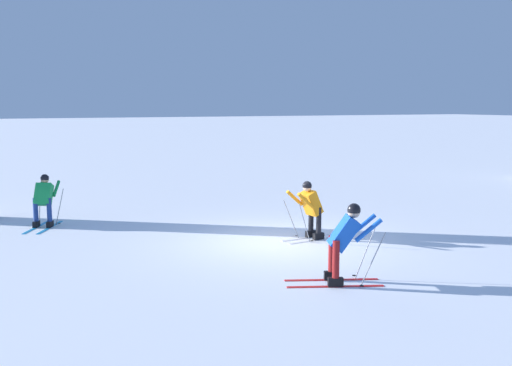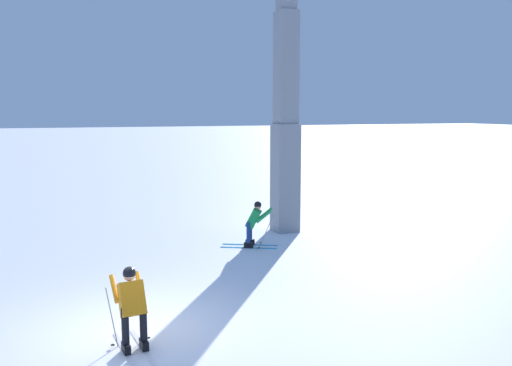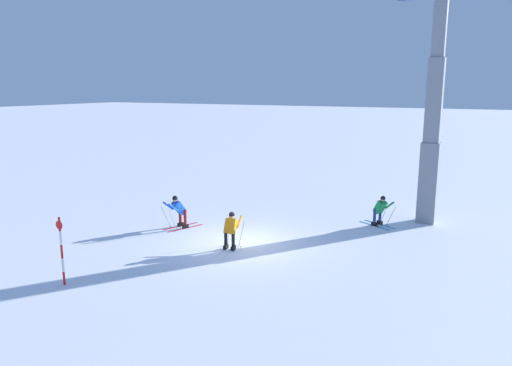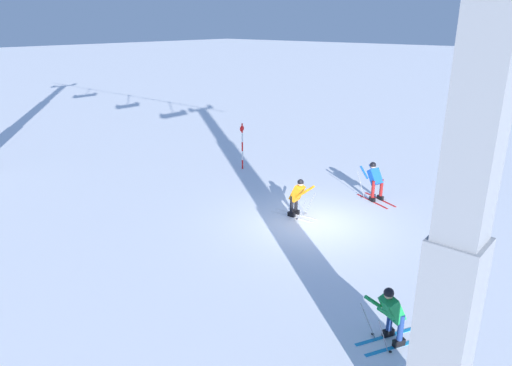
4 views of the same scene
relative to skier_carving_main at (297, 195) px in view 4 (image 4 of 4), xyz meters
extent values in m
plane|color=white|center=(-0.83, 0.08, -0.83)|extent=(260.00, 260.00, 0.00)
cube|color=white|center=(0.15, -0.14, -0.82)|extent=(1.75, 0.27, 0.01)
cube|color=black|center=(0.15, -0.14, -0.74)|extent=(0.29, 0.14, 0.16)
cylinder|color=black|center=(0.15, -0.14, -0.33)|extent=(0.13, 0.13, 0.64)
cube|color=white|center=(0.12, 0.17, -0.82)|extent=(1.75, 0.27, 0.01)
cube|color=black|center=(0.12, 0.17, -0.74)|extent=(0.29, 0.14, 0.16)
cylinder|color=black|center=(0.12, 0.17, -0.33)|extent=(0.13, 0.13, 0.64)
cube|color=orange|center=(0.01, 0.00, 0.09)|extent=(0.53, 0.47, 0.65)
sphere|color=beige|center=(-0.11, -0.01, 0.48)|extent=(0.21, 0.21, 0.21)
sphere|color=black|center=(-0.11, -0.01, 0.52)|extent=(0.23, 0.23, 0.23)
cylinder|color=orange|center=(-0.30, -0.26, 0.20)|extent=(0.49, 0.13, 0.42)
cylinder|color=gray|center=(-0.33, -0.31, -0.39)|extent=(0.45, 0.18, 1.10)
cylinder|color=black|center=(-0.15, -0.34, -0.78)|extent=(0.07, 0.07, 0.01)
cylinder|color=orange|center=(-0.35, 0.19, 0.20)|extent=(0.49, 0.13, 0.42)
cylinder|color=gray|center=(-0.39, 0.24, -0.39)|extent=(0.47, 0.09, 1.10)
cylinder|color=black|center=(-0.22, 0.30, -0.78)|extent=(0.07, 0.07, 0.01)
cube|color=gray|center=(-7.36, 6.25, 1.04)|extent=(0.81, 0.81, 3.73)
cube|color=gray|center=(-7.36, 6.25, 4.77)|extent=(0.68, 0.68, 3.73)
cylinder|color=red|center=(5.42, -3.01, -0.60)|extent=(0.07, 0.07, 0.45)
cylinder|color=white|center=(5.42, -3.01, -0.16)|extent=(0.07, 0.07, 0.45)
cylinder|color=red|center=(5.42, -3.01, 0.29)|extent=(0.07, 0.07, 0.45)
cylinder|color=white|center=(5.42, -3.01, 0.74)|extent=(0.07, 0.07, 0.45)
cylinder|color=red|center=(5.42, -3.01, 1.19)|extent=(0.07, 0.07, 0.45)
cylinder|color=red|center=(5.44, -3.01, 1.16)|extent=(0.02, 0.28, 0.28)
cube|color=red|center=(-1.41, -3.16, -0.82)|extent=(1.69, 0.77, 0.01)
cube|color=black|center=(-1.41, -3.16, -0.74)|extent=(0.30, 0.21, 0.16)
cylinder|color=maroon|center=(-1.41, -3.16, -0.31)|extent=(0.13, 0.13, 0.69)
cube|color=red|center=(-1.57, -3.55, -0.82)|extent=(1.69, 0.77, 0.01)
cube|color=black|center=(-1.57, -3.55, -0.74)|extent=(0.30, 0.21, 0.16)
cylinder|color=maroon|center=(-1.57, -3.55, -0.31)|extent=(0.13, 0.13, 0.69)
cube|color=blue|center=(-1.32, -3.42, 0.13)|extent=(0.69, 0.61, 0.67)
sphere|color=beige|center=(-1.15, -3.49, 0.53)|extent=(0.23, 0.23, 0.23)
sphere|color=black|center=(-1.15, -3.49, 0.56)|extent=(0.25, 0.25, 0.25)
cylinder|color=blue|center=(-0.86, -3.37, 0.23)|extent=(0.51, 0.27, 0.45)
cylinder|color=gray|center=(-0.79, -3.34, -0.38)|extent=(0.50, 0.09, 1.19)
cylinder|color=black|center=(-0.94, -3.23, -0.78)|extent=(0.07, 0.07, 0.01)
cylinder|color=blue|center=(-1.03, -3.79, 0.23)|extent=(0.51, 0.27, 0.45)
cylinder|color=gray|center=(-1.00, -3.85, -0.38)|extent=(0.41, 0.31, 1.19)
cylinder|color=black|center=(-1.18, -3.83, -0.78)|extent=(0.07, 0.07, 0.01)
cube|color=#198CCC|center=(-5.97, 4.43, -0.82)|extent=(0.88, 1.59, 0.01)
cube|color=black|center=(-5.97, 4.43, -0.74)|extent=(0.23, 0.30, 0.16)
cylinder|color=navy|center=(-5.97, 4.43, -0.34)|extent=(0.13, 0.13, 0.63)
cube|color=#198CCC|center=(-5.64, 4.26, -0.82)|extent=(0.88, 1.59, 0.01)
cube|color=black|center=(-5.64, 4.26, -0.74)|extent=(0.23, 0.30, 0.16)
cylinder|color=navy|center=(-5.64, 4.26, -0.34)|extent=(0.13, 0.13, 0.63)
cube|color=green|center=(-5.75, 4.46, 0.06)|extent=(0.60, 0.63, 0.64)
sphere|color=tan|center=(-5.69, 4.58, 0.45)|extent=(0.21, 0.21, 0.21)
sphere|color=black|center=(-5.69, 4.58, 0.48)|extent=(0.23, 0.23, 0.23)
cylinder|color=green|center=(-5.80, 4.87, 0.17)|extent=(0.29, 0.46, 0.42)
cylinder|color=gray|center=(-5.82, 4.92, -0.40)|extent=(0.13, 0.47, 1.08)
cylinder|color=black|center=(-5.94, 4.78, -0.78)|extent=(0.07, 0.07, 0.01)
cylinder|color=green|center=(-5.39, 4.65, 0.17)|extent=(0.29, 0.46, 0.42)
cylinder|color=gray|center=(-5.33, 4.66, -0.40)|extent=(0.33, 0.37, 1.08)
cylinder|color=black|center=(-5.37, 4.48, -0.78)|extent=(0.07, 0.07, 0.01)
camera|label=1|loc=(-7.47, -12.53, 2.51)|focal=42.10mm
camera|label=2|loc=(8.93, -1.10, 3.34)|focal=36.51mm
camera|label=3|loc=(15.26, 8.91, 5.39)|focal=33.26mm
camera|label=4|loc=(-9.13, 12.95, 5.97)|focal=32.67mm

